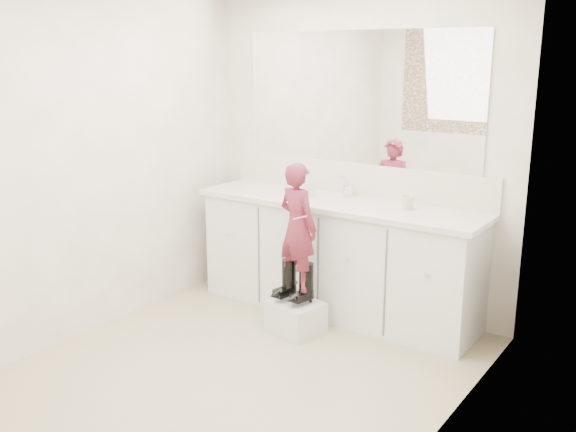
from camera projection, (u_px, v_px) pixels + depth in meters
The scene contains 16 objects.
floor at pixel (238, 372), 4.09m from camera, with size 3.00×3.00×0.00m, color #968462.
wall_back at pixel (357, 155), 4.98m from camera, with size 2.60×2.60×0.00m, color #C0B2A4.
wall_left at pixel (91, 166), 4.51m from camera, with size 3.00×3.00×0.00m, color #C0B2A4.
wall_right at pixel (444, 219), 3.07m from camera, with size 3.00×3.00×0.00m, color #C0B2A4.
vanity_cabinet at pixel (337, 259), 4.96m from camera, with size 2.20×0.55×0.85m, color silver.
countertop at pixel (337, 204), 4.83m from camera, with size 2.28×0.58×0.04m, color beige.
backsplash at pixel (355, 179), 5.02m from camera, with size 2.28×0.03×0.25m, color beige.
mirror at pixel (358, 98), 4.86m from camera, with size 2.00×0.02×1.00m, color white.
faucet at pixel (348, 191), 4.95m from camera, with size 0.08×0.08×0.10m, color silver.
cup at pixel (408, 203), 4.56m from camera, with size 0.11×0.11×0.10m, color beige.
soap_bottle at pixel (307, 183), 4.95m from camera, with size 0.09×0.10×0.21m, color beige.
step_stool at pixel (296, 317), 4.65m from camera, with size 0.36×0.30×0.23m, color silver.
boot_left at pixel (289, 279), 4.65m from camera, with size 0.11×0.20×0.30m, color black, non-canonical shape.
boot_right at pixel (306, 284), 4.56m from camera, with size 0.11×0.20×0.30m, color black, non-canonical shape.
toddler at pixel (298, 227), 4.50m from camera, with size 0.33×0.22×0.92m, color #AD3557.
toothbrush at pixel (300, 218), 4.38m from camera, with size 0.01×0.01×0.14m, color pink.
Camera 1 is at (2.39, -2.86, 1.97)m, focal length 40.00 mm.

